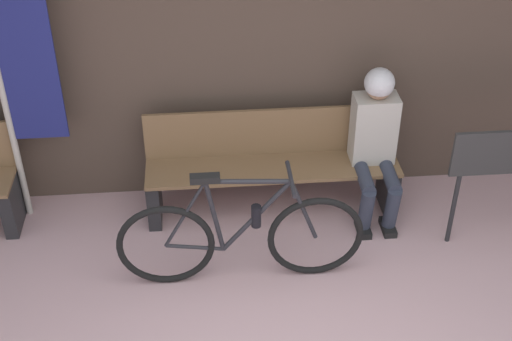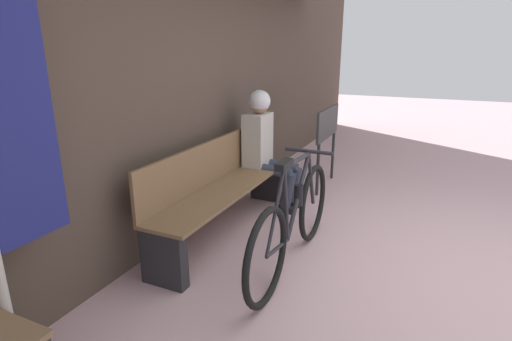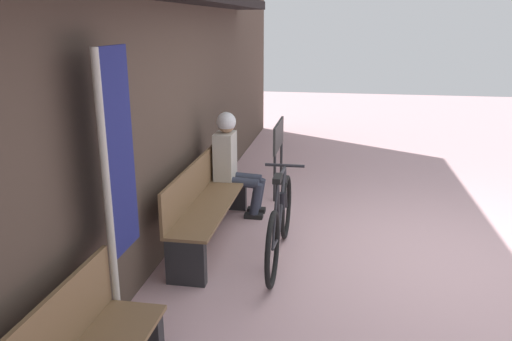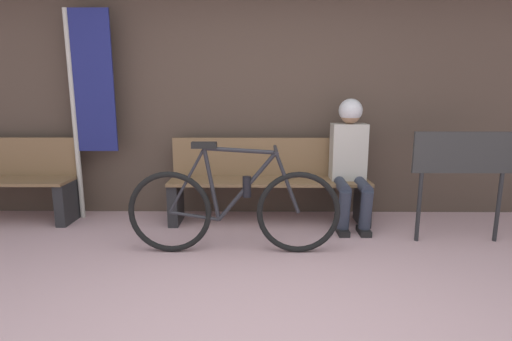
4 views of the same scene
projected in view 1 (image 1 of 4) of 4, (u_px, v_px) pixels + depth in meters
The scene contains 5 objects.
park_bench_near at pixel (272, 165), 5.67m from camera, with size 2.00×0.42×0.85m.
bicycle at pixel (241, 238), 5.00m from camera, with size 1.75×0.40×0.93m.
person_seated at pixel (376, 135), 5.47m from camera, with size 0.34×0.58×1.25m.
banner_pole at pixel (19, 69), 5.11m from camera, with size 0.45×0.05×2.11m.
signboard at pixel (509, 160), 5.16m from camera, with size 0.88×0.04×0.98m.
Camera 1 is at (-0.46, -2.44, 3.63)m, focal length 50.00 mm.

